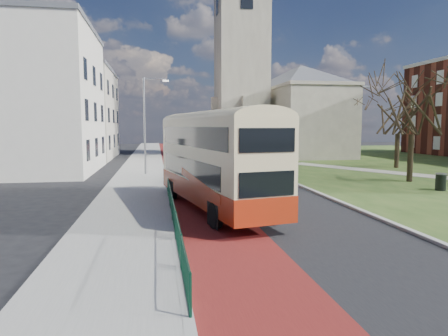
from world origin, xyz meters
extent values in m
plane|color=black|center=(0.00, 0.00, 0.00)|extent=(160.00, 160.00, 0.00)
cube|color=black|center=(1.50, 20.00, 0.01)|extent=(9.00, 120.00, 0.01)
cube|color=#591414|center=(-1.20, 20.00, 0.01)|extent=(3.40, 120.00, 0.01)
cube|color=gray|center=(-5.00, 20.00, 0.06)|extent=(4.00, 120.00, 0.12)
cube|color=#999993|center=(-3.00, 20.00, 0.07)|extent=(0.25, 120.00, 0.13)
cube|color=#999993|center=(6.10, 22.00, 0.07)|extent=(0.25, 80.00, 0.13)
cube|color=#2D4A1A|center=(26.00, 22.00, 0.02)|extent=(40.00, 80.00, 0.04)
cylinder|color=#0C3826|center=(-2.95, 4.00, 1.10)|extent=(0.04, 24.00, 0.04)
cylinder|color=#0C3826|center=(-2.95, 4.00, 0.15)|extent=(0.04, 24.00, 0.04)
cube|color=gray|center=(8.00, 38.00, 12.00)|extent=(6.50, 6.50, 24.00)
cube|color=gray|center=(16.50, 38.00, 4.50)|extent=(9.00, 18.00, 9.00)
pyramid|color=#565960|center=(16.50, 38.00, 12.60)|extent=(9.00, 18.00, 3.60)
cube|color=silver|center=(-14.00, 22.00, 6.25)|extent=(10.00, 14.00, 12.50)
cube|color=#565960|center=(-14.00, 22.00, 12.75)|extent=(10.30, 14.30, 0.50)
cube|color=beige|center=(-14.00, 38.00, 5.50)|extent=(10.00, 16.00, 11.00)
cube|color=#565960|center=(-14.00, 38.00, 11.25)|extent=(10.30, 16.30, 0.50)
cylinder|color=gray|center=(-4.50, 18.00, 4.12)|extent=(0.16, 0.16, 8.00)
cylinder|color=gray|center=(-3.60, 18.00, 8.02)|extent=(1.80, 0.10, 0.10)
cube|color=silver|center=(-2.70, 18.00, 7.87)|extent=(0.50, 0.18, 0.12)
cube|color=maroon|center=(-0.80, 3.16, 1.04)|extent=(4.77, 11.48, 1.02)
cube|color=beige|center=(-0.80, 3.16, 3.02)|extent=(4.73, 11.42, 2.95)
cube|color=black|center=(-2.11, 3.21, 2.10)|extent=(1.89, 9.00, 0.97)
cube|color=black|center=(0.39, 3.72, 2.10)|extent=(1.89, 9.00, 0.97)
cube|color=black|center=(-2.05, 2.91, 3.63)|extent=(2.07, 9.87, 0.91)
cube|color=black|center=(0.45, 3.42, 3.63)|extent=(2.07, 9.87, 0.91)
cube|color=black|center=(-1.91, 8.61, 2.10)|extent=(2.25, 0.53, 1.07)
cube|color=black|center=(-1.91, 8.61, 3.63)|extent=(2.25, 0.53, 0.91)
cube|color=orange|center=(-1.91, 8.61, 4.21)|extent=(1.80, 0.46, 0.30)
cylinder|color=black|center=(-2.71, 6.65, 0.53)|extent=(0.51, 1.10, 1.06)
cylinder|color=black|center=(-0.41, 7.12, 0.53)|extent=(0.51, 1.10, 1.06)
cylinder|color=black|center=(-1.28, -0.36, 0.53)|extent=(0.51, 1.10, 1.06)
cylinder|color=black|center=(1.02, 0.11, 0.53)|extent=(0.51, 1.10, 1.06)
cylinder|color=#2E2417|center=(14.87, 10.54, 1.78)|extent=(0.46, 0.46, 3.48)
cylinder|color=#302518|center=(19.78, 19.74, 1.72)|extent=(0.57, 0.57, 3.36)
cylinder|color=black|center=(14.27, 6.49, 0.55)|extent=(0.74, 0.74, 1.03)
cylinder|color=gray|center=(14.27, 6.49, 1.10)|extent=(0.79, 0.79, 0.07)
camera|label=1|loc=(-3.61, -16.00, 4.12)|focal=32.00mm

